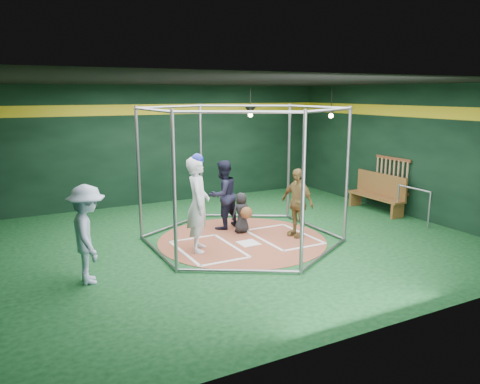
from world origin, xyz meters
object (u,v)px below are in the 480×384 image
visitor_leopard (297,203)px  umpire (223,195)px  dugout_bench (378,192)px  batter_figure (198,203)px

visitor_leopard → umpire: (-1.23, 1.37, 0.04)m
visitor_leopard → dugout_bench: 3.49m
umpire → dugout_bench: size_ratio=0.91×
umpire → dugout_bench: 4.64m
batter_figure → dugout_bench: size_ratio=1.12×
batter_figure → umpire: 1.73m
batter_figure → dugout_bench: (5.78, 0.78, -0.48)m
umpire → visitor_leopard: bearing=114.2°
visitor_leopard → batter_figure: bearing=-105.3°
visitor_leopard → umpire: size_ratio=0.95×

